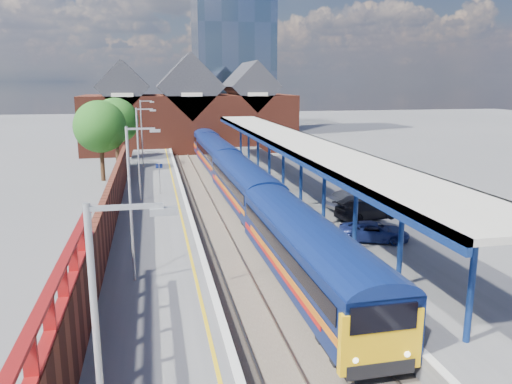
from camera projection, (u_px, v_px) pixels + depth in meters
ground at (213, 188)px, 47.23m from camera, size 240.00×240.00×0.00m
ballast_bed at (229, 215)px, 37.67m from camera, size 6.00×76.00×0.06m
rails at (229, 214)px, 37.65m from camera, size 4.51×76.00×0.14m
left_platform at (155, 213)px, 36.47m from camera, size 5.00×76.00×1.00m
right_platform at (305, 205)px, 38.76m from camera, size 6.00×76.00×1.00m
coping_left at (187, 204)px, 36.82m from camera, size 0.30×76.00×0.05m
coping_right at (270, 200)px, 38.08m from camera, size 0.30×76.00×0.05m
yellow_line at (179, 205)px, 36.71m from camera, size 0.14×76.00×0.01m
train at (228, 165)px, 47.25m from camera, size 3.02×65.93×3.45m
canopy at (293, 141)px, 39.49m from camera, size 4.50×52.00×4.48m
lamp_post_a at (107, 372)px, 8.56m from camera, size 1.48×0.18×7.00m
lamp_post_b at (133, 195)px, 21.94m from camera, size 1.48×0.18×7.00m
lamp_post_c at (140, 149)px, 37.24m from camera, size 1.48×0.18×7.00m
lamp_post_d at (143, 129)px, 52.53m from camera, size 1.48×0.18×7.00m
platform_sign at (159, 173)px, 39.92m from camera, size 0.55×0.08×2.50m
brick_wall at (109, 211)px, 29.35m from camera, size 0.35×50.00×3.86m
station_building at (189, 113)px, 72.81m from camera, size 30.00×12.12×13.78m
glass_tower at (232, 25)px, 92.64m from camera, size 14.20×14.20×40.30m
tree_near at (101, 128)px, 49.66m from camera, size 5.20×5.20×8.10m
tree_far at (117, 122)px, 57.50m from camera, size 5.20×5.20×8.10m
parked_car_silver at (356, 200)px, 35.34m from camera, size 4.39×2.31×1.38m
parked_car_dark at (367, 209)px, 32.87m from camera, size 4.73×2.64×1.30m
parked_car_blue at (374, 232)px, 28.34m from camera, size 4.32×3.09×1.09m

